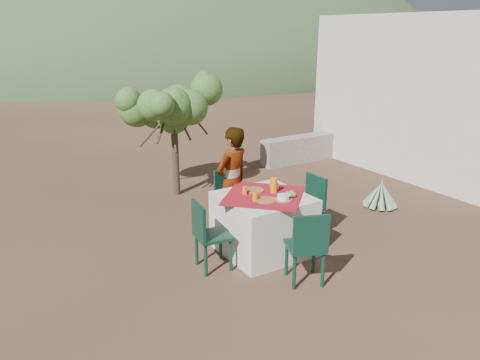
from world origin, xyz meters
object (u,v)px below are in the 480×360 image
(chair_far, at_px, (230,195))
(shrub_tree, at_px, (175,112))
(guesthouse, at_px, (444,92))
(chair_left, at_px, (207,233))
(agave, at_px, (381,195))
(chair_right, at_px, (310,203))
(chair_near, at_px, (307,245))
(juice_pitcher, at_px, (274,185))
(table, at_px, (264,223))
(person, at_px, (232,182))

(chair_far, xyz_separation_m, shrub_tree, (-0.07, 1.66, 0.96))
(guesthouse, bearing_deg, chair_left, -165.86)
(shrub_tree, bearing_deg, agave, -43.01)
(chair_far, xyz_separation_m, chair_right, (0.74, -0.90, 0.01))
(chair_left, relative_size, guesthouse, 0.20)
(chair_far, bearing_deg, chair_left, -137.63)
(chair_near, relative_size, guesthouse, 0.21)
(shrub_tree, height_order, agave, shrub_tree)
(agave, height_order, juice_pitcher, juice_pitcher)
(table, distance_m, person, 0.76)
(chair_left, bearing_deg, table, -79.71)
(table, relative_size, chair_left, 1.55)
(chair_far, xyz_separation_m, chair_left, (-0.90, -1.02, 0.01))
(guesthouse, bearing_deg, person, -171.03)
(chair_near, height_order, guesthouse, guesthouse)
(chair_near, height_order, shrub_tree, shrub_tree)
(agave, relative_size, guesthouse, 0.14)
(chair_near, xyz_separation_m, agave, (2.54, 1.25, -0.28))
(chair_left, bearing_deg, shrub_tree, -10.57)
(juice_pitcher, bearing_deg, guesthouse, 15.88)
(guesthouse, bearing_deg, chair_right, -162.59)
(chair_near, bearing_deg, shrub_tree, -69.05)
(shrub_tree, relative_size, juice_pitcher, 9.47)
(chair_far, relative_size, juice_pitcher, 4.36)
(chair_right, height_order, shrub_tree, shrub_tree)
(agave, bearing_deg, guesthouse, 22.18)
(agave, bearing_deg, chair_left, -173.62)
(chair_left, height_order, juice_pitcher, juice_pitcher)
(chair_left, relative_size, person, 0.56)
(chair_right, bearing_deg, chair_near, -42.72)
(chair_near, distance_m, chair_left, 1.17)
(shrub_tree, relative_size, guesthouse, 0.43)
(chair_left, bearing_deg, person, -40.14)
(chair_far, height_order, chair_right, chair_right)
(chair_right, height_order, juice_pitcher, juice_pitcher)
(chair_near, bearing_deg, juice_pitcher, -81.24)
(table, height_order, chair_left, chair_left)
(table, bearing_deg, shrub_tree, 89.96)
(chair_far, bearing_deg, table, -100.47)
(chair_right, xyz_separation_m, shrub_tree, (-0.80, 2.56, 0.94))
(chair_near, distance_m, chair_right, 1.33)
(chair_right, relative_size, guesthouse, 0.20)
(chair_far, relative_size, chair_left, 0.98)
(agave, xyz_separation_m, guesthouse, (2.98, 1.22, 1.30))
(table, xyz_separation_m, chair_far, (0.07, 0.97, 0.08))
(chair_near, relative_size, person, 0.57)
(chair_right, distance_m, guesthouse, 4.99)
(chair_far, height_order, chair_left, chair_left)
(guesthouse, bearing_deg, shrub_tree, 168.64)
(chair_far, relative_size, chair_right, 0.97)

